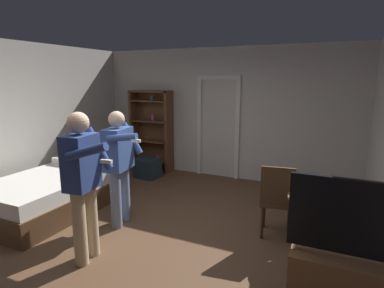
# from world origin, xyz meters

# --- Properties ---
(ground_plane) EXTENTS (6.65, 6.65, 0.00)m
(ground_plane) POSITION_xyz_m (0.00, 0.00, 0.00)
(ground_plane) COLOR brown
(wall_back) EXTENTS (5.71, 0.12, 2.69)m
(wall_back) POSITION_xyz_m (0.00, 3.08, 1.35)
(wall_back) COLOR beige
(wall_back) RESTS_ON ground_plane
(doorway_frame) EXTENTS (0.93, 0.08, 2.13)m
(doorway_frame) POSITION_xyz_m (-0.06, 3.00, 1.22)
(doorway_frame) COLOR white
(doorway_frame) RESTS_ON ground_plane
(bed) EXTENTS (1.34, 2.04, 1.02)m
(bed) POSITION_xyz_m (-1.82, 0.23, 0.30)
(bed) COLOR #4C331E
(bed) RESTS_ON ground_plane
(bookshelf) EXTENTS (0.98, 0.32, 1.81)m
(bookshelf) POSITION_xyz_m (-1.60, 2.86, 0.98)
(bookshelf) COLOR brown
(bookshelf) RESTS_ON ground_plane
(tv_flatscreen) EXTENTS (1.17, 0.40, 1.25)m
(tv_flatscreen) POSITION_xyz_m (2.44, -0.32, 0.37)
(tv_flatscreen) COLOR brown
(tv_flatscreen) RESTS_ON ground_plane
(side_table) EXTENTS (0.63, 0.63, 0.70)m
(side_table) POSITION_xyz_m (2.03, 0.61, 0.47)
(side_table) COLOR brown
(side_table) RESTS_ON ground_plane
(laptop) EXTENTS (0.34, 0.35, 0.16)m
(laptop) POSITION_xyz_m (2.00, 0.57, 0.75)
(laptop) COLOR black
(laptop) RESTS_ON side_table
(bottle_on_table) EXTENTS (0.06, 0.06, 0.26)m
(bottle_on_table) POSITION_xyz_m (2.17, 0.53, 0.81)
(bottle_on_table) COLOR #18501E
(bottle_on_table) RESTS_ON side_table
(wooden_chair) EXTENTS (0.47, 0.47, 0.99)m
(wooden_chair) POSITION_xyz_m (1.57, 0.80, 0.54)
(wooden_chair) COLOR #4C331E
(wooden_chair) RESTS_ON ground_plane
(person_blue_shirt) EXTENTS (0.72, 0.55, 1.72)m
(person_blue_shirt) POSITION_xyz_m (-0.31, -0.65, 0.99)
(person_blue_shirt) COLOR tan
(person_blue_shirt) RESTS_ON ground_plane
(person_striped_shirt) EXTENTS (0.68, 0.63, 1.64)m
(person_striped_shirt) POSITION_xyz_m (-0.53, 0.27, 0.95)
(person_striped_shirt) COLOR slate
(person_striped_shirt) RESTS_ON ground_plane
(suitcase_dark) EXTENTS (0.53, 0.45, 0.41)m
(suitcase_dark) POSITION_xyz_m (-1.37, 2.27, 0.20)
(suitcase_dark) COLOR #1E2D38
(suitcase_dark) RESTS_ON ground_plane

